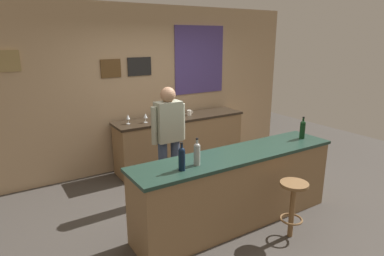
{
  "coord_description": "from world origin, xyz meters",
  "views": [
    {
      "loc": [
        -2.45,
        -3.26,
        2.26
      ],
      "look_at": [
        -0.12,
        0.45,
        1.05
      ],
      "focal_mm": 30.76,
      "sensor_mm": 36.0,
      "label": 1
    }
  ],
  "objects": [
    {
      "name": "wine_glass_c",
      "position": [
        0.39,
        1.61,
        1.01
      ],
      "size": [
        0.07,
        0.07,
        0.16
      ],
      "color": "silver",
      "rests_on": "side_counter"
    },
    {
      "name": "bar_counter",
      "position": [
        0.0,
        -0.4,
        0.46
      ],
      "size": [
        2.72,
        0.6,
        0.92
      ],
      "color": "olive",
      "rests_on": "ground_plane"
    },
    {
      "name": "bar_stool",
      "position": [
        0.34,
        -0.99,
        0.46
      ],
      "size": [
        0.32,
        0.32,
        0.68
      ],
      "color": "brown",
      "rests_on": "ground_plane"
    },
    {
      "name": "ground_plane",
      "position": [
        0.0,
        0.0,
        0.0
      ],
      "size": [
        10.0,
        10.0,
        0.0
      ],
      "primitive_type": "plane",
      "color": "#423D38"
    },
    {
      "name": "back_wall",
      "position": [
        0.02,
        2.03,
        1.41
      ],
      "size": [
        6.0,
        0.09,
        2.8
      ],
      "color": "tan",
      "rests_on": "ground_plane"
    },
    {
      "name": "bartender",
      "position": [
        -0.39,
        0.63,
        0.94
      ],
      "size": [
        0.52,
        0.21,
        1.62
      ],
      "color": "#384766",
      "rests_on": "ground_plane"
    },
    {
      "name": "wine_glass_a",
      "position": [
        -0.57,
        1.68,
        1.01
      ],
      "size": [
        0.07,
        0.07,
        0.16
      ],
      "color": "silver",
      "rests_on": "side_counter"
    },
    {
      "name": "wine_bottle_c",
      "position": [
        1.13,
        -0.41,
        1.06
      ],
      "size": [
        0.07,
        0.07,
        0.31
      ],
      "color": "black",
      "rests_on": "bar_counter"
    },
    {
      "name": "wine_bottle_b",
      "position": [
        -0.62,
        -0.46,
        1.06
      ],
      "size": [
        0.07,
        0.07,
        0.31
      ],
      "color": "#999E99",
      "rests_on": "bar_counter"
    },
    {
      "name": "coffee_mug",
      "position": [
        0.59,
        1.67,
        0.95
      ],
      "size": [
        0.13,
        0.08,
        0.09
      ],
      "color": "silver",
      "rests_on": "side_counter"
    },
    {
      "name": "wine_glass_b",
      "position": [
        -0.29,
        1.61,
        1.01
      ],
      "size": [
        0.07,
        0.07,
        0.16
      ],
      "color": "silver",
      "rests_on": "side_counter"
    },
    {
      "name": "side_counter",
      "position": [
        0.4,
        1.65,
        0.45
      ],
      "size": [
        2.41,
        0.56,
        0.9
      ],
      "color": "olive",
      "rests_on": "ground_plane"
    },
    {
      "name": "wine_bottle_a",
      "position": [
        -0.84,
        -0.5,
        1.06
      ],
      "size": [
        0.07,
        0.07,
        0.31
      ],
      "color": "black",
      "rests_on": "bar_counter"
    }
  ]
}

